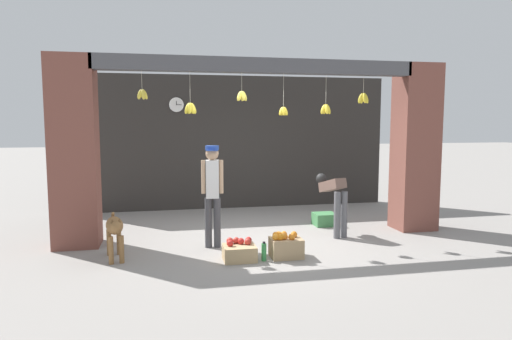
{
  "coord_description": "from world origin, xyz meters",
  "views": [
    {
      "loc": [
        -1.59,
        -7.28,
        1.99
      ],
      "look_at": [
        0.0,
        0.45,
        1.14
      ],
      "focal_mm": 32.0,
      "sensor_mm": 36.0,
      "label": 1
    }
  ],
  "objects_px": {
    "dog": "(115,229)",
    "produce_box_green": "(325,219)",
    "worker_stooping": "(334,196)",
    "wall_clock": "(176,105)",
    "water_bottle": "(264,252)",
    "fruit_crate_apples": "(239,251)",
    "shopkeeper": "(212,188)",
    "fruit_crate_oranges": "(286,246)"
  },
  "relations": [
    {
      "from": "dog",
      "to": "produce_box_green",
      "type": "xyz_separation_m",
      "value": [
        3.72,
        1.47,
        -0.34
      ]
    },
    {
      "from": "worker_stooping",
      "to": "wall_clock",
      "type": "xyz_separation_m",
      "value": [
        -2.59,
        2.84,
        1.66
      ]
    },
    {
      "from": "produce_box_green",
      "to": "wall_clock",
      "type": "height_order",
      "value": "wall_clock"
    },
    {
      "from": "wall_clock",
      "to": "water_bottle",
      "type": "bearing_deg",
      "value": -75.17
    },
    {
      "from": "water_bottle",
      "to": "wall_clock",
      "type": "relative_size",
      "value": 0.82
    },
    {
      "from": "worker_stooping",
      "to": "fruit_crate_apples",
      "type": "xyz_separation_m",
      "value": [
        -1.86,
        -1.11,
        -0.57
      ]
    },
    {
      "from": "worker_stooping",
      "to": "produce_box_green",
      "type": "height_order",
      "value": "worker_stooping"
    },
    {
      "from": "dog",
      "to": "fruit_crate_apples",
      "type": "relative_size",
      "value": 1.87
    },
    {
      "from": "shopkeeper",
      "to": "wall_clock",
      "type": "relative_size",
      "value": 4.77
    },
    {
      "from": "shopkeeper",
      "to": "water_bottle",
      "type": "relative_size",
      "value": 5.79
    },
    {
      "from": "worker_stooping",
      "to": "fruit_crate_apples",
      "type": "relative_size",
      "value": 2.26
    },
    {
      "from": "dog",
      "to": "fruit_crate_apples",
      "type": "xyz_separation_m",
      "value": [
        1.75,
        -0.37,
        -0.33
      ]
    },
    {
      "from": "fruit_crate_oranges",
      "to": "wall_clock",
      "type": "bearing_deg",
      "value": 109.79
    },
    {
      "from": "produce_box_green",
      "to": "wall_clock",
      "type": "xyz_separation_m",
      "value": [
        -2.7,
        2.1,
        2.23
      ]
    },
    {
      "from": "dog",
      "to": "wall_clock",
      "type": "bearing_deg",
      "value": 154.75
    },
    {
      "from": "shopkeeper",
      "to": "fruit_crate_oranges",
      "type": "xyz_separation_m",
      "value": [
        0.99,
        -0.75,
        -0.78
      ]
    },
    {
      "from": "worker_stooping",
      "to": "dog",
      "type": "bearing_deg",
      "value": 179.96
    },
    {
      "from": "shopkeeper",
      "to": "wall_clock",
      "type": "distance_m",
      "value": 3.52
    },
    {
      "from": "fruit_crate_apples",
      "to": "worker_stooping",
      "type": "bearing_deg",
      "value": 30.76
    },
    {
      "from": "fruit_crate_oranges",
      "to": "water_bottle",
      "type": "relative_size",
      "value": 1.64
    },
    {
      "from": "fruit_crate_oranges",
      "to": "produce_box_green",
      "type": "xyz_separation_m",
      "value": [
        1.28,
        1.85,
        -0.05
      ]
    },
    {
      "from": "shopkeeper",
      "to": "worker_stooping",
      "type": "bearing_deg",
      "value": -164.96
    },
    {
      "from": "fruit_crate_oranges",
      "to": "produce_box_green",
      "type": "bearing_deg",
      "value": 55.28
    },
    {
      "from": "worker_stooping",
      "to": "water_bottle",
      "type": "bearing_deg",
      "value": -153.03
    },
    {
      "from": "fruit_crate_oranges",
      "to": "fruit_crate_apples",
      "type": "height_order",
      "value": "fruit_crate_oranges"
    },
    {
      "from": "fruit_crate_apples",
      "to": "shopkeeper",
      "type": "bearing_deg",
      "value": 111.64
    },
    {
      "from": "dog",
      "to": "fruit_crate_oranges",
      "type": "relative_size",
      "value": 1.89
    },
    {
      "from": "worker_stooping",
      "to": "fruit_crate_oranges",
      "type": "xyz_separation_m",
      "value": [
        -1.17,
        -1.11,
        -0.53
      ]
    },
    {
      "from": "worker_stooping",
      "to": "fruit_crate_oranges",
      "type": "bearing_deg",
      "value": -148.08
    },
    {
      "from": "worker_stooping",
      "to": "fruit_crate_oranges",
      "type": "height_order",
      "value": "worker_stooping"
    },
    {
      "from": "fruit_crate_apples",
      "to": "wall_clock",
      "type": "height_order",
      "value": "wall_clock"
    },
    {
      "from": "wall_clock",
      "to": "worker_stooping",
      "type": "bearing_deg",
      "value": -47.63
    },
    {
      "from": "fruit_crate_oranges",
      "to": "dog",
      "type": "bearing_deg",
      "value": 171.26
    },
    {
      "from": "worker_stooping",
      "to": "fruit_crate_apples",
      "type": "distance_m",
      "value": 2.24
    },
    {
      "from": "shopkeeper",
      "to": "produce_box_green",
      "type": "distance_m",
      "value": 2.65
    },
    {
      "from": "worker_stooping",
      "to": "water_bottle",
      "type": "relative_size",
      "value": 3.75
    },
    {
      "from": "worker_stooping",
      "to": "fruit_crate_oranges",
      "type": "relative_size",
      "value": 2.29
    },
    {
      "from": "worker_stooping",
      "to": "produce_box_green",
      "type": "xyz_separation_m",
      "value": [
        0.11,
        0.74,
        -0.58
      ]
    },
    {
      "from": "shopkeeper",
      "to": "wall_clock",
      "type": "height_order",
      "value": "wall_clock"
    },
    {
      "from": "shopkeeper",
      "to": "water_bottle",
      "type": "xyz_separation_m",
      "value": [
        0.64,
        -0.85,
        -0.82
      ]
    },
    {
      "from": "fruit_crate_apples",
      "to": "water_bottle",
      "type": "height_order",
      "value": "fruit_crate_apples"
    },
    {
      "from": "fruit_crate_apples",
      "to": "water_bottle",
      "type": "xyz_separation_m",
      "value": [
        0.34,
        -0.1,
        0.0
      ]
    }
  ]
}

